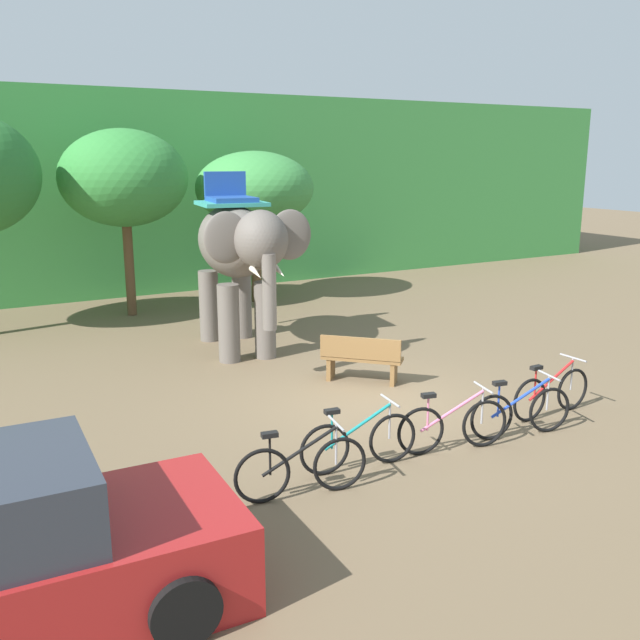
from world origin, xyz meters
TOP-DOWN VIEW (x-y plane):
  - ground_plane at (0.00, 0.00)m, footprint 80.00×80.00m
  - foliage_hedge at (0.00, 14.15)m, footprint 36.00×6.00m
  - tree_left at (-1.89, 8.73)m, footprint 3.23×3.23m
  - tree_far_right at (1.71, 8.71)m, footprint 3.30×3.30m
  - elephant at (-0.79, 4.00)m, footprint 2.18×4.23m
  - bike_black at (-2.68, -2.36)m, footprint 1.69×0.52m
  - bike_teal at (-1.64, -2.05)m, footprint 1.70×0.52m
  - bike_pink at (-0.16, -2.21)m, footprint 1.68×0.57m
  - bike_blue at (1.07, -2.28)m, footprint 1.69×0.54m
  - bike_red at (2.13, -1.91)m, footprint 1.71×0.52m
  - wooden_bench at (0.36, 1.02)m, footprint 1.35×1.35m

SIDE VIEW (x-z plane):
  - ground_plane at x=0.00m, z-range 0.00..0.00m
  - bike_black at x=-2.68m, z-range -0.07..0.85m
  - bike_teal at x=-1.64m, z-range -0.07..0.85m
  - bike_pink at x=-0.16m, z-range -0.07..0.85m
  - bike_blue at x=1.07m, z-range -0.07..0.85m
  - bike_red at x=2.13m, z-range -0.07..0.85m
  - wooden_bench at x=0.36m, z-range 0.03..0.92m
  - elephant at x=-0.79m, z-range 0.31..4.09m
  - foliage_hedge at x=0.00m, z-range 0.00..5.98m
  - tree_far_right at x=1.71m, z-range 1.08..5.32m
  - tree_left at x=-1.89m, z-range 1.15..5.93m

